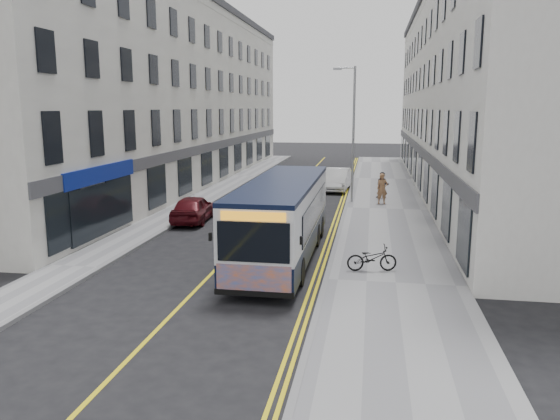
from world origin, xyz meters
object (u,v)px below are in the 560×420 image
(bicycle, at_px, (372,258))
(pedestrian_near, at_px, (382,189))
(streetlamp, at_px, (352,130))
(city_bus, at_px, (283,216))
(car_white, at_px, (337,179))
(car_maroon, at_px, (193,208))
(pedestrian_far, at_px, (383,185))

(bicycle, xyz_separation_m, pedestrian_near, (0.54, 13.58, 0.44))
(streetlamp, bearing_deg, bicycle, -84.71)
(bicycle, bearing_deg, city_bus, 55.57)
(car_white, relative_size, car_maroon, 1.15)
(pedestrian_near, xyz_separation_m, car_white, (-3.01, 5.63, -0.25))
(pedestrian_far, height_order, car_white, pedestrian_far)
(bicycle, height_order, car_maroon, car_maroon)
(pedestrian_near, bearing_deg, pedestrian_far, 76.48)
(pedestrian_far, xyz_separation_m, car_maroon, (-9.46, -8.23, -0.25))
(city_bus, xyz_separation_m, car_maroon, (-5.52, 5.94, -0.96))
(city_bus, bearing_deg, car_white, 87.17)
(car_maroon, bearing_deg, bicycle, 136.53)
(bicycle, xyz_separation_m, car_maroon, (-8.87, 7.39, 0.11))
(car_maroon, bearing_deg, city_bus, 129.23)
(bicycle, distance_m, car_maroon, 11.54)
(pedestrian_far, relative_size, car_maroon, 0.40)
(pedestrian_near, height_order, car_white, pedestrian_near)
(city_bus, height_order, car_maroon, city_bus)
(streetlamp, xyz_separation_m, bicycle, (1.30, -14.06, -3.81))
(car_white, height_order, car_maroon, car_white)
(city_bus, xyz_separation_m, pedestrian_near, (3.89, 12.13, -0.63))
(bicycle, relative_size, pedestrian_near, 0.97)
(streetlamp, height_order, pedestrian_far, streetlamp)
(streetlamp, distance_m, car_maroon, 10.75)
(pedestrian_near, distance_m, car_maroon, 11.27)
(car_white, xyz_separation_m, car_maroon, (-6.40, -11.81, -0.08))
(bicycle, height_order, pedestrian_far, pedestrian_far)
(streetlamp, bearing_deg, car_maroon, -138.63)
(car_white, bearing_deg, city_bus, -89.52)
(city_bus, relative_size, pedestrian_far, 6.39)
(bicycle, distance_m, car_white, 19.36)
(pedestrian_near, distance_m, pedestrian_far, 2.04)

